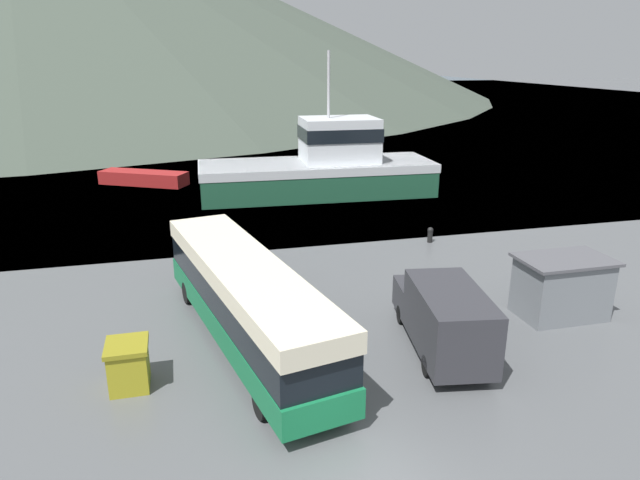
% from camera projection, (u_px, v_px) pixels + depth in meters
% --- Properties ---
extents(water_surface, '(240.00, 240.00, 0.00)m').
position_uv_depth(water_surface, '(187.00, 96.00, 140.50)').
color(water_surface, '#3D5160').
rests_on(water_surface, ground).
extents(tour_bus, '(4.92, 12.78, 3.08)m').
position_uv_depth(tour_bus, '(245.00, 298.00, 19.91)').
color(tour_bus, '#146B3D').
rests_on(tour_bus, ground).
extents(delivery_van, '(3.06, 6.38, 2.48)m').
position_uv_depth(delivery_van, '(444.00, 316.00, 19.53)').
color(delivery_van, '#2D2D33').
rests_on(delivery_van, ground).
extents(fishing_boat, '(17.11, 6.44, 10.11)m').
position_uv_depth(fishing_boat, '(322.00, 167.00, 41.52)').
color(fishing_boat, '#1E5138').
rests_on(fishing_boat, water_surface).
extents(storage_bin, '(1.27, 1.43, 1.49)m').
position_uv_depth(storage_bin, '(129.00, 365.00, 17.53)').
color(storage_bin, olive).
rests_on(storage_bin, ground).
extents(dock_kiosk, '(3.52, 2.27, 2.41)m').
position_uv_depth(dock_kiosk, '(562.00, 287.00, 22.20)').
color(dock_kiosk, slate).
rests_on(dock_kiosk, ground).
extents(small_boat, '(7.04, 5.08, 1.04)m').
position_uv_depth(small_boat, '(144.00, 178.00, 45.06)').
color(small_boat, maroon).
rests_on(small_boat, water_surface).
extents(mooring_bollard, '(0.32, 0.32, 0.85)m').
position_uv_depth(mooring_bollard, '(430.00, 234.00, 31.20)').
color(mooring_bollard, black).
rests_on(mooring_bollard, ground).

